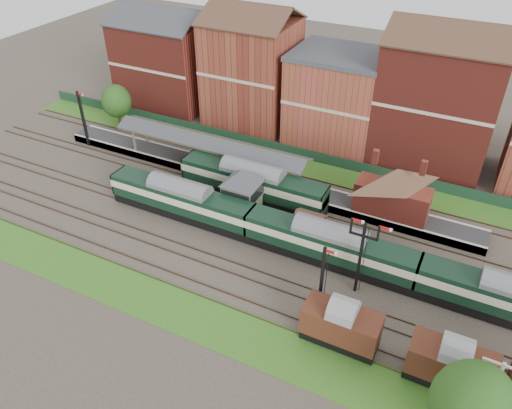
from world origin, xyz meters
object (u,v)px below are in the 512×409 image
at_px(semaphore_bracket, 361,253).
at_px(platform_railcar, 253,182).
at_px(dmu_train, 329,245).
at_px(signal_box, 242,192).
at_px(goods_van_a, 341,325).

xyz_separation_m(semaphore_bracket, platform_railcar, (-15.39, 9.00, -2.22)).
height_order(dmu_train, platform_railcar, platform_railcar).
xyz_separation_m(signal_box, platform_railcar, (-0.36, 3.25, -0.78)).
relative_size(signal_box, dmu_train, 0.12).
height_order(semaphore_bracket, platform_railcar, semaphore_bracket).
relative_size(dmu_train, goods_van_a, 8.16).
bearing_deg(semaphore_bracket, platform_railcar, 149.69).
bearing_deg(signal_box, platform_railcar, 96.25).
bearing_deg(semaphore_bracket, signal_box, 159.08).
xyz_separation_m(signal_box, semaphore_bracket, (15.04, -5.75, 1.44)).
height_order(platform_railcar, goods_van_a, platform_railcar).
height_order(signal_box, goods_van_a, signal_box).
relative_size(semaphore_bracket, goods_van_a, 1.29).
xyz_separation_m(platform_railcar, goods_van_a, (15.97, -15.50, -0.23)).
distance_m(signal_box, goods_van_a, 19.87).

